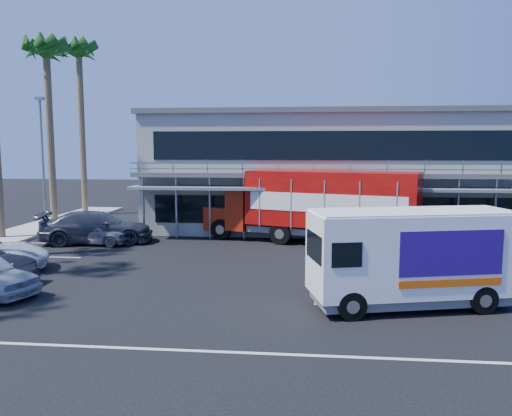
{
  "coord_description": "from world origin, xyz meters",
  "views": [
    {
      "loc": [
        1.58,
        -17.81,
        5.08
      ],
      "look_at": [
        -0.67,
        5.06,
        2.3
      ],
      "focal_mm": 35.0,
      "sensor_mm": 36.0,
      "label": 1
    }
  ],
  "objects": [
    {
      "name": "ground",
      "position": [
        0.0,
        0.0,
        0.0
      ],
      "size": [
        120.0,
        120.0,
        0.0
      ],
      "primitive_type": "plane",
      "color": "black",
      "rests_on": "ground"
    },
    {
      "name": "building",
      "position": [
        3.0,
        14.94,
        3.66
      ],
      "size": [
        22.4,
        12.0,
        7.3
      ],
      "color": "gray",
      "rests_on": "ground"
    },
    {
      "name": "palm_e",
      "position": [
        -14.7,
        13.0,
        10.57
      ],
      "size": [
        2.8,
        2.8,
        12.25
      ],
      "color": "brown",
      "rests_on": "ground"
    },
    {
      "name": "palm_f",
      "position": [
        -15.1,
        18.5,
        11.47
      ],
      "size": [
        2.8,
        2.8,
        13.25
      ],
      "color": "brown",
      "rests_on": "ground"
    },
    {
      "name": "light_pole_far",
      "position": [
        -14.2,
        11.0,
        4.5
      ],
      "size": [
        0.5,
        0.25,
        8.09
      ],
      "color": "gray",
      "rests_on": "ground"
    },
    {
      "name": "red_truck",
      "position": [
        2.25,
        8.75,
        2.13
      ],
      "size": [
        11.72,
        6.1,
        3.86
      ],
      "rotation": [
        0.0,
        0.0,
        -0.32
      ],
      "color": "#98200C",
      "rests_on": "ground"
    },
    {
      "name": "white_van",
      "position": [
        4.98,
        -1.85,
        1.65
      ],
      "size": [
        6.73,
        3.64,
        3.12
      ],
      "rotation": [
        0.0,
        0.0,
        0.24
      ],
      "color": "white",
      "rests_on": "ground"
    },
    {
      "name": "parked_car_d",
      "position": [
        -9.5,
        7.6,
        0.85
      ],
      "size": [
        6.25,
        3.59,
        1.7
      ],
      "primitive_type": "imported",
      "rotation": [
        0.0,
        0.0,
        1.79
      ],
      "color": "#2F323E",
      "rests_on": "ground"
    },
    {
      "name": "parked_car_e",
      "position": [
        -9.5,
        7.2,
        0.67
      ],
      "size": [
        4.07,
        1.9,
        1.35
      ],
      "primitive_type": "imported",
      "rotation": [
        0.0,
        0.0,
        1.49
      ],
      "color": "slate",
      "rests_on": "ground"
    }
  ]
}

